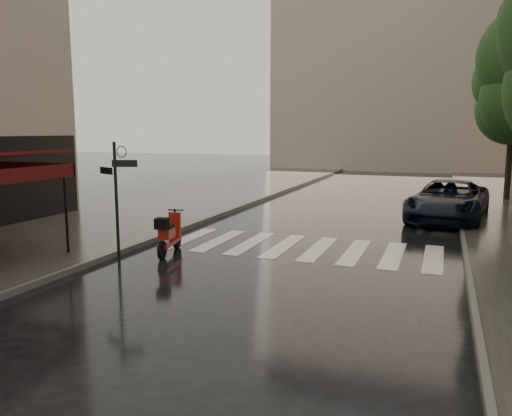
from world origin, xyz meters
The scene contains 9 objects.
ground centered at (0.00, 0.00, 0.00)m, with size 120.00×120.00×0.00m, color black.
sidewalk_near centered at (-4.50, 12.00, 0.06)m, with size 6.00×60.00×0.12m, color #38332D.
curb_near centered at (-1.45, 12.00, 0.07)m, with size 0.12×60.00×0.16m, color #595651.
curb_far centered at (7.45, 12.00, 0.07)m, with size 0.12×60.00×0.16m, color #595651.
crosswalk centered at (2.98, 6.00, 0.01)m, with size 7.85×3.20×0.01m.
signpost centered at (-1.19, 3.00, 1.83)m, with size 1.17×0.29×3.10m.
backdrop_building centered at (3.00, 38.00, 10.00)m, with size 22.00×6.00×20.00m, color #BCA490.
scooter centered at (-0.22, 3.95, 0.54)m, with size 0.66×1.74×1.16m.
parked_car centered at (7.00, 12.32, 0.77)m, with size 2.55×5.53×1.54m, color black.
Camera 1 is at (6.77, -7.80, 3.36)m, focal length 35.00 mm.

